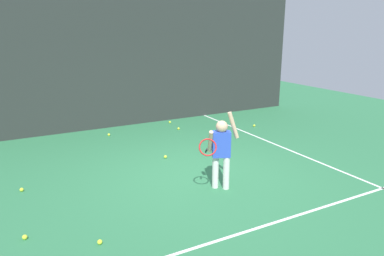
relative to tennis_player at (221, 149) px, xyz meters
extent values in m
plane|color=#2D7247|center=(-0.07, 0.74, -0.73)|extent=(20.00, 20.00, 0.00)
cube|color=white|center=(-0.07, -1.34, -0.72)|extent=(9.00, 0.05, 0.00)
cube|color=white|center=(2.49, 1.74, -0.72)|extent=(0.05, 9.00, 0.00)
cube|color=#282D2B|center=(-0.07, 4.86, 1.09)|extent=(11.25, 0.08, 3.63)
cylinder|color=slate|center=(-1.89, 4.92, 1.16)|extent=(0.09, 0.09, 3.78)
cylinder|color=slate|center=(1.76, 4.92, 1.16)|extent=(0.09, 0.09, 3.78)
cylinder|color=slate|center=(5.41, 4.92, 1.16)|extent=(0.09, 0.09, 3.78)
cylinder|color=silver|center=(-0.05, 0.08, -0.44)|extent=(0.11, 0.11, 0.58)
cylinder|color=silver|center=(0.09, -0.05, -0.44)|extent=(0.11, 0.11, 0.58)
cube|color=blue|center=(0.02, 0.01, 0.07)|extent=(0.34, 0.28, 0.44)
sphere|color=tan|center=(0.02, 0.01, 0.38)|extent=(0.20, 0.20, 0.20)
cylinder|color=tan|center=(0.20, -0.05, 0.39)|extent=(0.22, 0.15, 0.46)
cylinder|color=tan|center=(-0.18, 0.04, 0.14)|extent=(0.18, 0.29, 0.43)
cylinder|color=black|center=(-0.30, -0.04, 0.03)|extent=(0.13, 0.23, 0.15)
torus|color=red|center=(-0.40, -0.24, 0.16)|extent=(0.33, 0.27, 0.26)
sphere|color=#CCE033|center=(-3.10, -0.11, -0.69)|extent=(0.07, 0.07, 0.07)
sphere|color=#CCE033|center=(-0.22, 1.82, -0.69)|extent=(0.07, 0.07, 0.07)
sphere|color=#CCE033|center=(-0.82, 4.02, -0.69)|extent=(0.07, 0.07, 0.07)
sphere|color=#CCE033|center=(1.02, 3.69, -0.69)|extent=(0.07, 0.07, 0.07)
sphere|color=#CCE033|center=(3.03, 2.96, -0.69)|extent=(0.07, 0.07, 0.07)
sphere|color=#CCE033|center=(-3.03, 1.49, -0.69)|extent=(0.07, 0.07, 0.07)
sphere|color=#CCE033|center=(-2.26, -0.69, -0.69)|extent=(0.07, 0.07, 0.07)
sphere|color=#CCE033|center=(1.11, 4.45, -0.69)|extent=(0.07, 0.07, 0.07)
camera|label=1|loc=(-3.14, -4.82, 1.95)|focal=33.77mm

